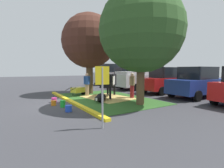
% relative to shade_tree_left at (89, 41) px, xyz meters
% --- Properties ---
extents(ground_plane, '(80.00, 80.00, 0.00)m').
position_rel_shade_tree_left_xyz_m(ground_plane, '(2.72, -2.44, -3.95)').
color(ground_plane, '#38383D').
extents(grass_island, '(7.13, 4.48, 0.02)m').
position_rel_shade_tree_left_xyz_m(grass_island, '(2.55, 0.05, -3.94)').
color(grass_island, '#2D5B23').
rests_on(grass_island, ground).
extents(curb_yellow, '(8.33, 0.24, 0.12)m').
position_rel_shade_tree_left_xyz_m(curb_yellow, '(2.55, -2.34, -3.89)').
color(curb_yellow, yellow).
rests_on(curb_yellow, ground).
extents(hay_bedding, '(3.51, 2.83, 0.04)m').
position_rel_shade_tree_left_xyz_m(hay_bedding, '(2.46, 0.18, -3.92)').
color(hay_bedding, tan).
rests_on(hay_bedding, ground).
extents(shade_tree_left, '(4.05, 4.05, 6.00)m').
position_rel_shade_tree_left_xyz_m(shade_tree_left, '(0.00, 0.00, 0.00)').
color(shade_tree_left, brown).
rests_on(shade_tree_left, ground).
extents(shade_tree_right, '(4.32, 4.32, 5.99)m').
position_rel_shade_tree_left_xyz_m(shade_tree_right, '(5.10, 0.57, -0.12)').
color(shade_tree_right, brown).
rests_on(shade_tree_right, ground).
extents(cow_holstein, '(2.59, 2.37, 1.58)m').
position_rel_shade_tree_left_xyz_m(cow_holstein, '(2.31, 0.30, -2.82)').
color(cow_holstein, black).
rests_on(cow_holstein, ground).
extents(calf_lying, '(1.13, 1.17, 0.48)m').
position_rel_shade_tree_left_xyz_m(calf_lying, '(3.27, -0.80, -3.71)').
color(calf_lying, black).
rests_on(calf_lying, ground).
extents(person_handler, '(0.51, 0.34, 1.65)m').
position_rel_shade_tree_left_xyz_m(person_handler, '(3.34, 1.45, -3.06)').
color(person_handler, maroon).
rests_on(person_handler, ground).
extents(person_visitor_near, '(0.34, 0.52, 1.61)m').
position_rel_shade_tree_left_xyz_m(person_visitor_near, '(1.01, -0.66, -3.08)').
color(person_visitor_near, '#9E7F5B').
rests_on(person_visitor_near, ground).
extents(wheelbarrow, '(0.98, 1.60, 0.63)m').
position_rel_shade_tree_left_xyz_m(wheelbarrow, '(0.36, -1.05, -3.56)').
color(wheelbarrow, gold).
rests_on(wheelbarrow, ground).
extents(parking_sign, '(0.13, 0.44, 1.94)m').
position_rel_shade_tree_left_xyz_m(parking_sign, '(7.16, -2.81, -2.57)').
color(parking_sign, '#99999E').
rests_on(parking_sign, ground).
extents(bucket_pink, '(0.30, 0.30, 0.26)m').
position_rel_shade_tree_left_xyz_m(bucket_pink, '(2.08, -3.13, -3.81)').
color(bucket_pink, '#EA3893').
rests_on(bucket_pink, ground).
extents(bucket_orange, '(0.27, 0.27, 0.26)m').
position_rel_shade_tree_left_xyz_m(bucket_orange, '(2.89, -3.34, -3.81)').
color(bucket_orange, orange).
rests_on(bucket_orange, ground).
extents(bucket_green, '(0.27, 0.27, 0.33)m').
position_rel_shade_tree_left_xyz_m(bucket_green, '(3.54, -3.05, -3.77)').
color(bucket_green, green).
rests_on(bucket_green, ground).
extents(bucket_blue, '(0.32, 0.32, 0.28)m').
position_rel_shade_tree_left_xyz_m(bucket_blue, '(4.54, -3.08, -3.80)').
color(bucket_blue, blue).
rests_on(bucket_blue, ground).
extents(suv_black, '(2.13, 4.61, 2.52)m').
position_rel_shade_tree_left_xyz_m(suv_black, '(-5.74, 5.42, -2.68)').
color(suv_black, '#B7B7BC').
rests_on(suv_black, ground).
extents(sedan_silver, '(2.03, 4.41, 2.02)m').
position_rel_shade_tree_left_xyz_m(sedan_silver, '(-2.72, 5.56, -2.96)').
color(sedan_silver, red).
rests_on(sedan_silver, ground).
extents(pickup_truck_black, '(2.23, 5.41, 2.42)m').
position_rel_shade_tree_left_xyz_m(pickup_truck_black, '(-0.24, 5.71, -2.83)').
color(pickup_truck_black, silver).
rests_on(pickup_truck_black, ground).
extents(sedan_red, '(2.03, 4.41, 2.02)m').
position_rel_shade_tree_left_xyz_m(sedan_red, '(2.72, 5.36, -2.96)').
color(sedan_red, red).
rests_on(sedan_red, ground).
extents(sedan_blue, '(2.03, 4.41, 2.02)m').
position_rel_shade_tree_left_xyz_m(sedan_blue, '(5.33, 5.37, -2.96)').
color(sedan_blue, navy).
rests_on(sedan_blue, ground).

